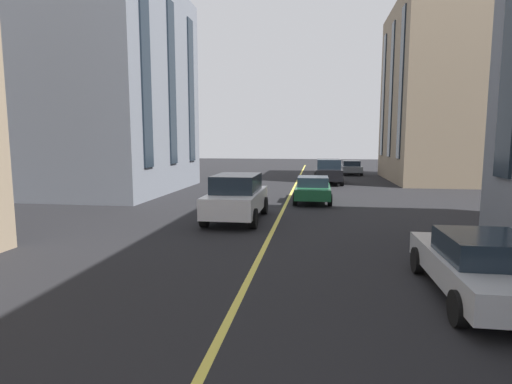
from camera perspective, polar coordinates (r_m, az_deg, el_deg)
The scene contains 8 objects.
lane_centre_line at distance 16.23m, azimuth 3.00°, elevation -4.26°, with size 80.00×0.16×0.01m.
car_green_trailing at distance 21.77m, azimuth 8.07°, elevation 0.46°, with size 4.40×1.95×1.37m.
car_black_near at distance 31.36m, azimuth 10.24°, elevation 2.94°, with size 4.70×2.14×1.88m.
car_white_oncoming at distance 16.50m, azimuth -2.75°, elevation -0.67°, with size 4.70×2.14×1.88m.
car_grey_parked_b at distance 40.59m, azimuth 13.33°, elevation 3.42°, with size 4.40×1.95×1.37m.
car_silver_far at distance 9.53m, azimuth 29.32°, elevation -9.05°, with size 4.40×1.95×1.37m.
building_left_near at distance 29.41m, azimuth -24.82°, elevation 13.00°, with size 11.63×13.79×13.07m.
building_right_far at distance 36.76m, azimuth 26.79°, elevation 12.42°, with size 11.81×10.42×14.13m.
Camera 1 is at (4.16, -1.53, 3.21)m, focal length 28.20 mm.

